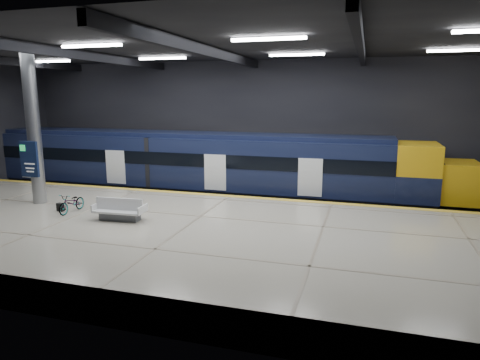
% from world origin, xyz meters
% --- Properties ---
extents(ground, '(30.00, 30.00, 0.00)m').
position_xyz_m(ground, '(0.00, 0.00, 0.00)').
color(ground, black).
rests_on(ground, ground).
extents(room_shell, '(30.10, 16.10, 8.05)m').
position_xyz_m(room_shell, '(-0.00, 0.00, 5.72)').
color(room_shell, black).
rests_on(room_shell, ground).
extents(platform, '(30.00, 11.00, 1.10)m').
position_xyz_m(platform, '(0.00, -2.50, 0.55)').
color(platform, '#B3AA97').
rests_on(platform, ground).
extents(safety_strip, '(30.00, 0.40, 0.01)m').
position_xyz_m(safety_strip, '(0.00, 2.75, 1.11)').
color(safety_strip, yellow).
rests_on(safety_strip, platform).
extents(rails, '(30.00, 1.52, 0.16)m').
position_xyz_m(rails, '(0.00, 5.50, 0.08)').
color(rails, gray).
rests_on(rails, ground).
extents(train, '(29.40, 2.84, 3.79)m').
position_xyz_m(train, '(-2.39, 5.50, 2.06)').
color(train, black).
rests_on(train, ground).
extents(bench, '(2.10, 0.97, 0.90)m').
position_xyz_m(bench, '(-2.88, -2.44, 1.42)').
color(bench, '#595B60').
rests_on(bench, platform).
extents(bicycle, '(0.55, 1.58, 0.83)m').
position_xyz_m(bicycle, '(-5.47, -1.99, 1.52)').
color(bicycle, '#99999E').
rests_on(bicycle, platform).
extents(pannier_bag, '(0.32, 0.22, 0.35)m').
position_xyz_m(pannier_bag, '(-6.07, -1.99, 1.28)').
color(pannier_bag, black).
rests_on(pannier_bag, platform).
extents(info_column, '(0.90, 0.78, 6.90)m').
position_xyz_m(info_column, '(-8.00, -1.03, 4.46)').
color(info_column, '#9EA0A5').
rests_on(info_column, platform).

